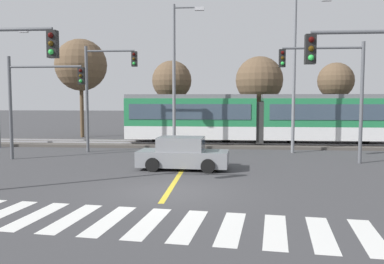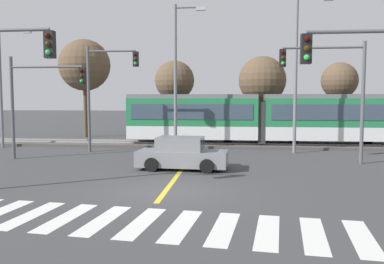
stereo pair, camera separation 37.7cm
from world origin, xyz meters
The scene contains 28 objects.
ground_plane centered at (0.00, 0.00, 0.00)m, with size 200.00×200.00×0.00m, color #3D3D3F.
track_bed centered at (0.00, 14.48, 0.09)m, with size 120.00×4.00×0.18m, color #4C4742.
rail_near centered at (0.00, 13.76, 0.23)m, with size 120.00×0.08×0.10m, color #939399.
rail_far centered at (0.00, 15.20, 0.23)m, with size 120.00×0.08×0.10m, color #939399.
light_rail_tram centered at (4.23, 14.47, 2.05)m, with size 18.50×2.64×3.43m.
crosswalk_stripe_1 centered at (-4.37, -3.22, 0.00)m, with size 0.56×2.80×0.01m, color silver.
crosswalk_stripe_2 centered at (-3.28, -3.35, 0.00)m, with size 0.56×2.80×0.01m, color silver.
crosswalk_stripe_3 centered at (-2.19, -3.47, 0.00)m, with size 0.56×2.80×0.01m, color silver.
crosswalk_stripe_4 centered at (-1.09, -3.59, 0.00)m, with size 0.56×2.80×0.01m, color silver.
crosswalk_stripe_5 centered at (0.00, -3.71, 0.00)m, with size 0.56×2.80×0.01m, color silver.
crosswalk_stripe_6 centered at (1.09, -3.84, 0.00)m, with size 0.56×2.80×0.01m, color silver.
crosswalk_stripe_7 centered at (2.19, -3.96, 0.00)m, with size 0.56×2.80×0.01m, color silver.
crosswalk_stripe_8 centered at (3.28, -4.08, 0.00)m, with size 0.56×2.80×0.01m, color silver.
crosswalk_stripe_9 centered at (4.37, -4.21, 0.00)m, with size 0.56×2.80×0.01m, color silver.
crosswalk_stripe_10 centered at (5.47, -4.33, 0.00)m, with size 0.56×2.80×0.01m, color silver.
lane_centre_line centered at (0.00, 5.38, 0.00)m, with size 0.20×14.19×0.01m, color gold.
sedan_crossing centered at (-0.01, 4.61, 0.70)m, with size 4.29×2.10×1.52m.
traffic_light_mid_right centered at (7.40, 7.15, 4.16)m, with size 4.25×0.38×6.16m.
traffic_light_mid_left centered at (-8.15, 6.95, 3.67)m, with size 4.25×0.38×5.58m.
traffic_light_near_right centered at (6.80, -1.27, 3.81)m, with size 3.75×0.38×5.77m.
traffic_light_far_left centered at (-5.55, 10.27, 4.29)m, with size 3.25×0.38×6.50m.
street_lamp_west centered at (-13.05, 11.89, 4.61)m, with size 2.36×0.28×8.04m.
street_lamp_centre centered at (-1.10, 11.05, 5.09)m, with size 1.96×0.28×9.06m.
street_lamp_east centered at (6.23, 10.99, 5.32)m, with size 2.19×0.28×9.46m.
bare_tree_far_west centered at (-10.40, 19.78, 6.16)m, with size 4.38×4.38×8.37m.
bare_tree_west centered at (-2.45, 18.67, 4.75)m, with size 3.20×3.20×6.38m.
bare_tree_east centered at (4.63, 19.53, 4.81)m, with size 3.85×3.85×6.75m.
bare_tree_far_east centered at (10.79, 19.89, 4.73)m, with size 2.92×2.92×6.23m.
Camera 1 is at (2.08, -14.11, 3.28)m, focal length 38.00 mm.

